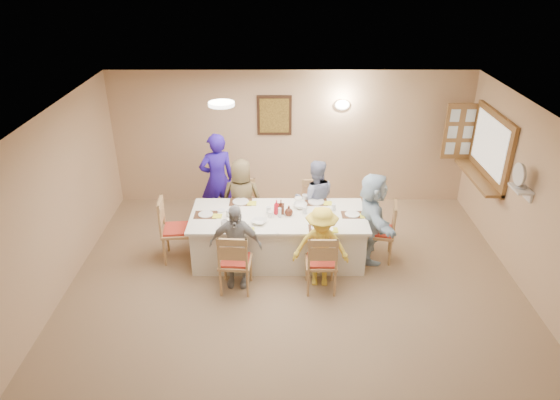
{
  "coord_description": "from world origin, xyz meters",
  "views": [
    {
      "loc": [
        -0.2,
        -5.16,
        4.37
      ],
      "look_at": [
        -0.2,
        1.4,
        1.05
      ],
      "focal_mm": 32.0,
      "sensor_mm": 36.0,
      "label": 1
    }
  ],
  "objects_px": {
    "diner_back_right": "(315,199)",
    "diner_front_left": "(236,246)",
    "dining_table": "(278,236)",
    "diner_right_end": "(372,217)",
    "desk_fan": "(521,179)",
    "chair_back_right": "(314,208)",
    "chair_left_end": "(178,229)",
    "diner_back_left": "(242,199)",
    "caregiver": "(217,179)",
    "diner_front_right": "(321,247)",
    "chair_front_right": "(321,261)",
    "chair_right_end": "(379,231)",
    "condiment_ketchup": "(276,207)",
    "chair_front_left": "(235,260)",
    "serving_hatch": "(491,147)",
    "chair_back_left": "(243,208)"
  },
  "relations": [
    {
      "from": "diner_back_right",
      "to": "diner_front_left",
      "type": "height_order",
      "value": "diner_back_right"
    },
    {
      "from": "dining_table",
      "to": "diner_right_end",
      "type": "bearing_deg",
      "value": 0.0
    },
    {
      "from": "desk_fan",
      "to": "chair_back_right",
      "type": "distance_m",
      "value": 3.18
    },
    {
      "from": "chair_left_end",
      "to": "diner_back_right",
      "type": "relative_size",
      "value": 0.75
    },
    {
      "from": "chair_back_right",
      "to": "diner_back_left",
      "type": "xyz_separation_m",
      "value": [
        -1.2,
        -0.12,
        0.24
      ]
    },
    {
      "from": "chair_left_end",
      "to": "diner_right_end",
      "type": "relative_size",
      "value": 0.72
    },
    {
      "from": "desk_fan",
      "to": "chair_back_right",
      "type": "bearing_deg",
      "value": 155.86
    },
    {
      "from": "diner_back_left",
      "to": "caregiver",
      "type": "xyz_separation_m",
      "value": [
        -0.45,
        0.47,
        0.14
      ]
    },
    {
      "from": "diner_back_left",
      "to": "diner_front_left",
      "type": "bearing_deg",
      "value": 93.67
    },
    {
      "from": "diner_front_right",
      "to": "chair_left_end",
      "type": "bearing_deg",
      "value": 165.65
    },
    {
      "from": "chair_front_right",
      "to": "diner_right_end",
      "type": "relative_size",
      "value": 0.65
    },
    {
      "from": "chair_right_end",
      "to": "caregiver",
      "type": "height_order",
      "value": "caregiver"
    },
    {
      "from": "diner_front_right",
      "to": "diner_right_end",
      "type": "relative_size",
      "value": 0.86
    },
    {
      "from": "chair_right_end",
      "to": "diner_front_right",
      "type": "distance_m",
      "value": 1.18
    },
    {
      "from": "chair_back_right",
      "to": "condiment_ketchup",
      "type": "distance_m",
      "value": 1.08
    },
    {
      "from": "desk_fan",
      "to": "chair_front_left",
      "type": "bearing_deg",
      "value": -174.49
    },
    {
      "from": "chair_right_end",
      "to": "diner_back_right",
      "type": "height_order",
      "value": "diner_back_right"
    },
    {
      "from": "dining_table",
      "to": "diner_back_right",
      "type": "height_order",
      "value": "diner_back_right"
    },
    {
      "from": "chair_front_left",
      "to": "condiment_ketchup",
      "type": "distance_m",
      "value": 1.09
    },
    {
      "from": "serving_hatch",
      "to": "diner_right_end",
      "type": "bearing_deg",
      "value": -155.26
    },
    {
      "from": "chair_front_right",
      "to": "chair_left_end",
      "type": "bearing_deg",
      "value": -20.57
    },
    {
      "from": "desk_fan",
      "to": "diner_back_left",
      "type": "bearing_deg",
      "value": 164.33
    },
    {
      "from": "serving_hatch",
      "to": "diner_front_right",
      "type": "height_order",
      "value": "serving_hatch"
    },
    {
      "from": "chair_front_right",
      "to": "diner_front_left",
      "type": "distance_m",
      "value": 1.22
    },
    {
      "from": "desk_fan",
      "to": "chair_front_left",
      "type": "xyz_separation_m",
      "value": [
        -3.92,
        -0.38,
        -1.07
      ]
    },
    {
      "from": "dining_table",
      "to": "chair_back_left",
      "type": "height_order",
      "value": "chair_back_left"
    },
    {
      "from": "condiment_ketchup",
      "to": "diner_back_right",
      "type": "bearing_deg",
      "value": 45.72
    },
    {
      "from": "dining_table",
      "to": "caregiver",
      "type": "height_order",
      "value": "caregiver"
    },
    {
      "from": "diner_back_left",
      "to": "caregiver",
      "type": "distance_m",
      "value": 0.67
    },
    {
      "from": "dining_table",
      "to": "chair_front_right",
      "type": "height_order",
      "value": "chair_front_right"
    },
    {
      "from": "diner_back_right",
      "to": "caregiver",
      "type": "xyz_separation_m",
      "value": [
        -1.65,
        0.47,
        0.14
      ]
    },
    {
      "from": "chair_right_end",
      "to": "diner_right_end",
      "type": "distance_m",
      "value": 0.27
    },
    {
      "from": "diner_back_left",
      "to": "diner_front_left",
      "type": "xyz_separation_m",
      "value": [
        0.0,
        -1.36,
        -0.05
      ]
    },
    {
      "from": "chair_right_end",
      "to": "caregiver",
      "type": "bearing_deg",
      "value": -102.73
    },
    {
      "from": "diner_front_left",
      "to": "serving_hatch",
      "type": "bearing_deg",
      "value": 26.01
    },
    {
      "from": "chair_front_left",
      "to": "diner_front_right",
      "type": "bearing_deg",
      "value": -170.57
    },
    {
      "from": "chair_left_end",
      "to": "diner_front_left",
      "type": "xyz_separation_m",
      "value": [
        0.95,
        -0.68,
        0.12
      ]
    },
    {
      "from": "desk_fan",
      "to": "chair_back_right",
      "type": "height_order",
      "value": "desk_fan"
    },
    {
      "from": "diner_right_end",
      "to": "chair_left_end",
      "type": "bearing_deg",
      "value": 86.55
    },
    {
      "from": "chair_front_right",
      "to": "caregiver",
      "type": "relative_size",
      "value": 0.57
    },
    {
      "from": "diner_front_left",
      "to": "chair_back_right",
      "type": "bearing_deg",
      "value": 55.23
    },
    {
      "from": "chair_front_right",
      "to": "condiment_ketchup",
      "type": "xyz_separation_m",
      "value": [
        -0.63,
        0.83,
        0.41
      ]
    },
    {
      "from": "diner_back_left",
      "to": "caregiver",
      "type": "relative_size",
      "value": 0.83
    },
    {
      "from": "dining_table",
      "to": "chair_right_end",
      "type": "bearing_deg",
      "value": 0.0
    },
    {
      "from": "chair_front_left",
      "to": "chair_left_end",
      "type": "bearing_deg",
      "value": -36.38
    },
    {
      "from": "serving_hatch",
      "to": "diner_right_end",
      "type": "relative_size",
      "value": 1.04
    },
    {
      "from": "diner_front_left",
      "to": "caregiver",
      "type": "height_order",
      "value": "caregiver"
    },
    {
      "from": "chair_back_left",
      "to": "diner_right_end",
      "type": "relative_size",
      "value": 0.64
    },
    {
      "from": "diner_back_left",
      "to": "condiment_ketchup",
      "type": "relative_size",
      "value": 5.99
    },
    {
      "from": "serving_hatch",
      "to": "chair_left_end",
      "type": "distance_m",
      "value": 5.17
    }
  ]
}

